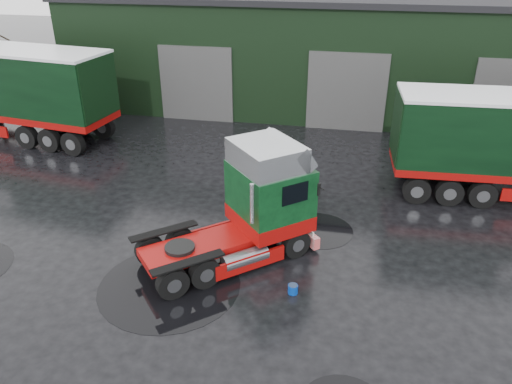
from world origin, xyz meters
TOP-DOWN VIEW (x-y plane):
  - ground at (0.00, 0.00)m, footprint 100.00×100.00m
  - warehouse at (2.00, 20.00)m, footprint 32.40×12.40m
  - hero_tractor at (-1.16, 1.13)m, footprint 6.09×5.74m
  - wash_bucket at (1.19, -0.10)m, footprint 0.37×0.37m
  - tree_back_b at (10.00, 30.00)m, footprint 4.40×4.40m
  - puddle_0 at (-2.38, -0.48)m, footprint 4.13×4.13m
  - puddle_1 at (1.59, 3.46)m, footprint 2.42×2.42m

SIDE VIEW (x-z plane):
  - ground at x=0.00m, z-range 0.00..0.00m
  - puddle_0 at x=-2.38m, z-range 0.00..0.01m
  - puddle_1 at x=1.59m, z-range 0.00..0.01m
  - wash_bucket at x=1.19m, z-range 0.00..0.27m
  - hero_tractor at x=-1.16m, z-range 0.00..3.66m
  - warehouse at x=2.00m, z-range 0.01..6.31m
  - tree_back_b at x=10.00m, z-range 0.00..7.50m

